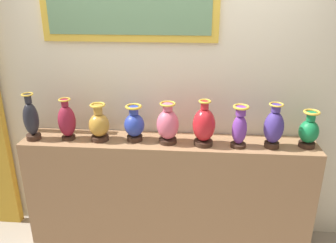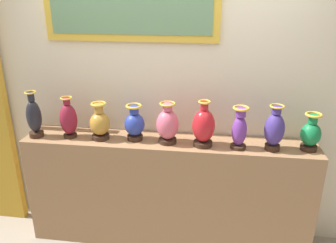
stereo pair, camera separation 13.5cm
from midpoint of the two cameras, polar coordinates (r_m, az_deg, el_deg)
The scene contains 12 objects.
ground_plane at distance 3.51m, azimuth 1.16°, elevation -18.78°, with size 10.54×10.54×0.00m, color gray.
display_shelf at distance 3.20m, azimuth 1.23°, elevation -11.71°, with size 2.55×0.38×1.03m, color #99704C.
back_wall at distance 3.04m, azimuth 1.74°, elevation 6.29°, with size 4.54×0.14×2.91m.
vase_onyx at distance 3.17m, azimuth -20.42°, elevation 0.66°, with size 0.13×0.13×0.42m.
vase_burgundy at distance 3.07m, azimuth -15.14°, elevation 0.35°, with size 0.15×0.15×0.37m.
vase_ochre at distance 2.99m, azimuth -10.08°, elevation -0.34°, with size 0.18×0.18×0.33m.
vase_cobalt at distance 2.93m, azimuth -4.32°, elevation -0.41°, with size 0.17×0.17×0.32m.
vase_rose at distance 2.86m, azimuth 1.21°, elevation -0.56°, with size 0.19×0.19×0.36m.
vase_crimson at distance 2.82m, azimuth 7.35°, elevation -0.83°, with size 0.19×0.19×0.39m.
vase_violet at distance 2.83m, azimuth 13.23°, elevation -1.24°, with size 0.13×0.13×0.36m.
vase_indigo at distance 2.88m, azimuth 18.70°, elevation -1.29°, with size 0.16×0.16×0.38m.
vase_emerald at distance 3.00m, azimuth 24.01°, elevation -1.91°, with size 0.16×0.16×0.32m.
Camera 2 is at (0.35, -2.66, 2.27)m, focal length 36.35 mm.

